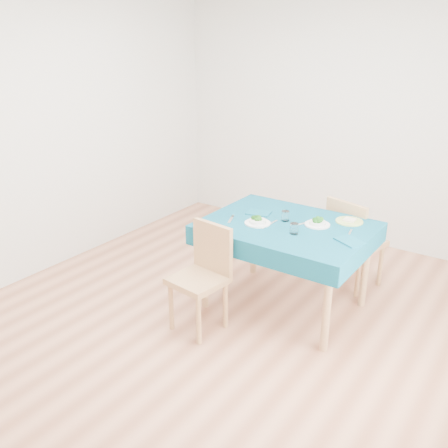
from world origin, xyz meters
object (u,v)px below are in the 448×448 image
Objects in this scene: bowl_far at (317,222)px; side_plate at (349,221)px; chair_near at (198,274)px; table at (285,266)px; chair_far at (357,232)px; bowl_near at (258,220)px.

side_plate is at bearing 50.07° from bowl_far.
chair_near is 1.05m from bowl_far.
bowl_far is (0.21, 0.11, 0.41)m from table.
chair_far reaches higher than bowl_near.
chair_far is at bearing 78.01° from bowl_far.
bowl_near is (-0.54, -0.85, 0.27)m from chair_far.
chair_far is 0.68m from bowl_far.
chair_near is 1.32m from side_plate.
side_plate is (0.60, 0.46, -0.03)m from bowl_near.
side_plate is at bearing 37.86° from bowl_near.
bowl_near is at bearing 78.05° from chair_near.
table is 0.80m from chair_near.
chair_near is (-0.39, -0.69, 0.10)m from table.
chair_far reaches higher than side_plate.
side_plate is at bearing 114.24° from chair_far.
chair_far reaches higher than chair_near.
chair_far is at bearing 69.45° from chair_near.
table is at bearing -139.65° from side_plate.
chair_far is 1.05m from bowl_near.
chair_far reaches higher than bowl_far.
chair_far is at bearing 64.90° from table.
chair_near reaches higher than bowl_far.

